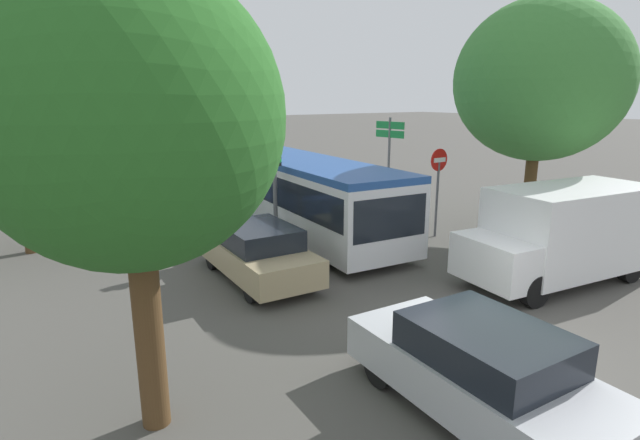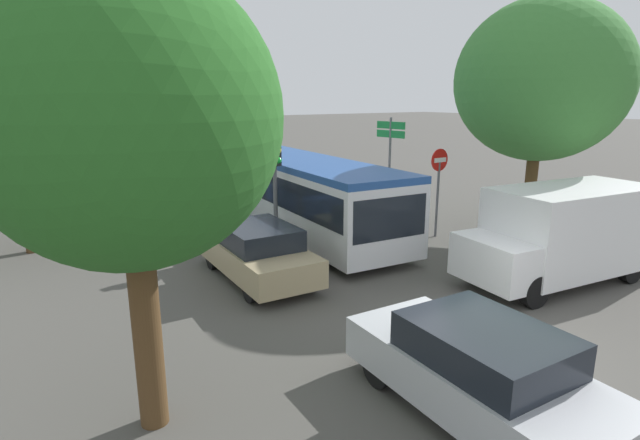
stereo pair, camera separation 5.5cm
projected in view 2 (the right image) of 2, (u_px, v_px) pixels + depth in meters
ground_plane at (490, 351)px, 8.85m from camera, size 200.00×200.00×0.00m
articulated_bus at (263, 176)px, 19.14m from camera, size 3.98×16.61×2.44m
city_bus_rear at (60, 136)px, 38.40m from camera, size 2.82×11.53×2.47m
queued_car_silver at (479, 371)px, 6.90m from camera, size 1.93×4.11×1.40m
queued_car_tan at (257, 252)px, 12.20m from camera, size 1.91×4.07×1.38m
queued_car_blue at (166, 209)px, 16.82m from camera, size 1.88×4.01×1.36m
queued_car_graphite at (131, 184)px, 21.70m from camera, size 1.86×3.96×1.35m
queued_car_red at (98, 166)px, 26.69m from camera, size 2.06×4.40×1.50m
white_van at (564, 232)px, 11.94m from camera, size 5.21×2.58×2.31m
traffic_light at (275, 166)px, 13.94m from camera, size 0.38×0.39×3.40m
no_entry_sign at (439, 179)px, 15.66m from camera, size 0.70×0.08×2.82m
direction_sign_post at (390, 144)px, 19.61m from camera, size 0.23×1.40×3.60m
tree_left_near at (127, 118)px, 5.93m from camera, size 3.72×3.72×6.03m
tree_left_mid at (12, 108)px, 13.49m from camera, size 4.38×4.38×6.63m
tree_left_far at (21, 86)px, 19.50m from camera, size 4.34×4.34×7.24m
tree_right_near at (544, 85)px, 14.73m from camera, size 5.04×5.04×7.22m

